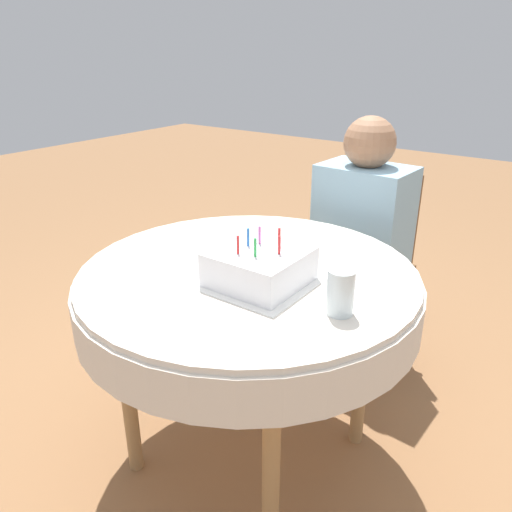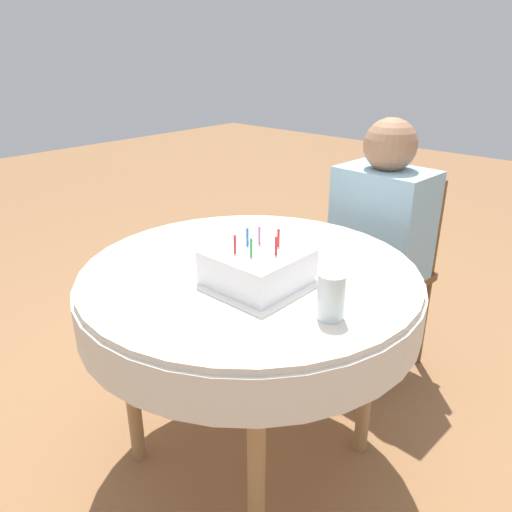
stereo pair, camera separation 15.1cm
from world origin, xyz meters
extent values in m
plane|color=#8C603D|center=(0.00, 0.00, 0.00)|extent=(12.00, 12.00, 0.00)
cylinder|color=silver|center=(0.00, 0.00, 0.75)|extent=(1.06, 1.06, 0.02)
cylinder|color=silver|center=(0.00, 0.00, 0.67)|extent=(1.08, 1.08, 0.14)
cylinder|color=#A37A4C|center=(-0.29, -0.29, 0.37)|extent=(0.05, 0.05, 0.74)
cylinder|color=#A37A4C|center=(0.29, -0.29, 0.37)|extent=(0.05, 0.05, 0.74)
cylinder|color=#A37A4C|center=(-0.29, 0.29, 0.37)|extent=(0.05, 0.05, 0.74)
cylinder|color=#A37A4C|center=(0.29, 0.29, 0.37)|extent=(0.05, 0.05, 0.74)
cube|color=brown|center=(0.02, 0.81, 0.45)|extent=(0.41, 0.41, 0.04)
cube|color=brown|center=(0.03, 0.99, 0.68)|extent=(0.35, 0.05, 0.42)
cylinder|color=brown|center=(-0.15, 0.65, 0.22)|extent=(0.04, 0.04, 0.43)
cylinder|color=brown|center=(0.18, 0.63, 0.22)|extent=(0.04, 0.04, 0.43)
cylinder|color=brown|center=(-0.13, 0.98, 0.22)|extent=(0.04, 0.04, 0.43)
cylinder|color=brown|center=(0.20, 0.97, 0.22)|extent=(0.04, 0.04, 0.43)
cylinder|color=#9E7051|center=(-0.08, 0.63, 0.23)|extent=(0.09, 0.09, 0.47)
cylinder|color=#9E7051|center=(0.11, 0.62, 0.23)|extent=(0.09, 0.09, 0.47)
cube|color=#8CB7D1|center=(0.02, 0.81, 0.70)|extent=(0.40, 0.28, 0.47)
sphere|color=#9E7051|center=(0.02, 0.81, 1.04)|extent=(0.22, 0.22, 0.22)
cube|color=white|center=(0.09, -0.06, 0.76)|extent=(0.30, 0.30, 0.00)
cube|color=white|center=(0.09, -0.06, 0.81)|extent=(0.25, 0.25, 0.10)
cylinder|color=red|center=(0.15, -0.05, 0.89)|extent=(0.01, 0.01, 0.05)
cylinder|color=red|center=(0.11, 0.01, 0.89)|extent=(0.01, 0.01, 0.05)
cylinder|color=#D166B2|center=(0.05, -0.02, 0.89)|extent=(0.01, 0.01, 0.05)
cylinder|color=blue|center=(0.04, -0.05, 0.89)|extent=(0.01, 0.01, 0.05)
cylinder|color=red|center=(0.05, -0.12, 0.89)|extent=(0.01, 0.01, 0.05)
cylinder|color=green|center=(0.10, -0.10, 0.89)|extent=(0.01, 0.01, 0.05)
cylinder|color=silver|center=(0.36, -0.08, 0.82)|extent=(0.07, 0.07, 0.12)
camera|label=1|loc=(0.86, -1.14, 1.41)|focal=35.00mm
camera|label=2|loc=(0.98, -1.05, 1.41)|focal=35.00mm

